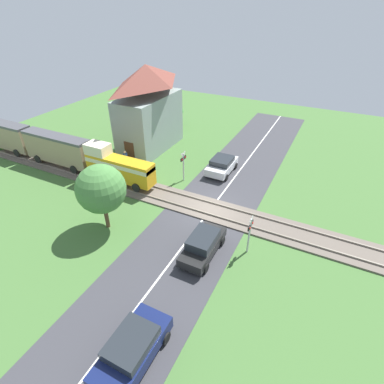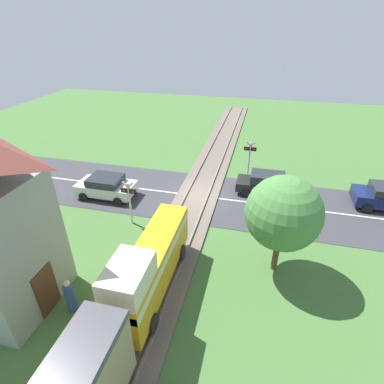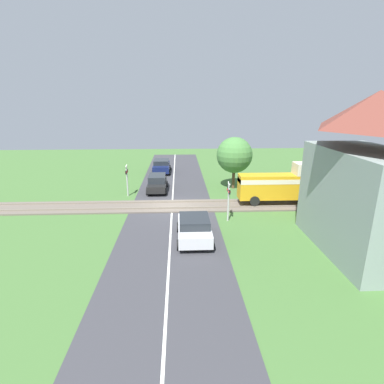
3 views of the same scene
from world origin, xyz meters
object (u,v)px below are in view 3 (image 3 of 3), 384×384
object	(u,v)px
crossing_signal_west_approach	(127,176)
car_behind_queue	(162,166)
train	(377,181)
car_far_side	(194,228)
station_building	(366,178)
car_near_crossing	(157,183)
pedestrian_by_station	(316,209)
crossing_signal_east_approach	(229,196)

from	to	relation	value
crossing_signal_west_approach	car_behind_queue	bearing A→B (deg)	164.35
train	car_far_side	xyz separation A→B (m)	(5.92, -14.80, -1.12)
train	station_building	bearing A→B (deg)	-38.09
car_near_crossing	pedestrian_by_station	bearing A→B (deg)	57.43
car_near_crossing	car_far_side	world-z (taller)	car_near_crossing
train	crossing_signal_east_approach	xyz separation A→B (m)	(3.04, -12.31, -0.10)
station_building	pedestrian_by_station	bearing A→B (deg)	-178.02
car_behind_queue	crossing_signal_west_approach	size ratio (longest dim) A/B	1.47
crossing_signal_east_approach	station_building	size ratio (longest dim) A/B	0.33
car_far_side	car_behind_queue	size ratio (longest dim) A/B	0.94
train	crossing_signal_east_approach	size ratio (longest dim) A/B	7.83
crossing_signal_east_approach	pedestrian_by_station	bearing A→B (deg)	91.07
car_near_crossing	crossing_signal_east_approach	distance (m)	9.28
car_far_side	pedestrian_by_station	world-z (taller)	pedestrian_by_station
car_near_crossing	train	bearing A→B (deg)	75.81
car_near_crossing	car_far_side	distance (m)	10.78
car_far_side	station_building	size ratio (longest dim) A/B	0.45
car_near_crossing	car_far_side	xyz separation A→B (m)	(10.39, 2.88, -0.02)
crossing_signal_west_approach	station_building	world-z (taller)	station_building
station_building	pedestrian_by_station	xyz separation A→B (m)	(-4.66, -0.16, -3.42)
car_behind_queue	station_building	world-z (taller)	station_building
station_building	pedestrian_by_station	world-z (taller)	station_building
car_near_crossing	pedestrian_by_station	world-z (taller)	pedestrian_by_station
train	car_behind_queue	bearing A→B (deg)	-123.97
car_far_side	crossing_signal_west_approach	bearing A→B (deg)	-149.08
car_far_side	train	bearing A→B (deg)	111.80
car_near_crossing	station_building	xyz separation A→B (m)	(12.05, 11.73, 3.37)
crossing_signal_east_approach	station_building	xyz separation A→B (m)	(4.54, 6.37, 2.36)
pedestrian_by_station	crossing_signal_west_approach	bearing A→B (deg)	-112.98
station_building	crossing_signal_east_approach	bearing A→B (deg)	-125.50
crossing_signal_east_approach	pedestrian_by_station	size ratio (longest dim) A/B	1.72
train	crossing_signal_west_approach	distance (m)	20.39
train	pedestrian_by_station	size ratio (longest dim) A/B	13.46
car_behind_queue	pedestrian_by_station	world-z (taller)	pedestrian_by_station
car_near_crossing	crossing_signal_east_approach	xyz separation A→B (m)	(7.51, 5.36, 1.00)
crossing_signal_east_approach	car_near_crossing	bearing A→B (deg)	-144.46
car_behind_queue	station_building	xyz separation A→B (m)	(19.49, 11.73, 3.35)
train	car_behind_queue	world-z (taller)	train
station_building	car_far_side	bearing A→B (deg)	-100.64
car_near_crossing	crossing_signal_east_approach	size ratio (longest dim) A/B	1.46
car_near_crossing	car_behind_queue	world-z (taller)	car_behind_queue
car_far_side	crossing_signal_east_approach	world-z (taller)	crossing_signal_east_approach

